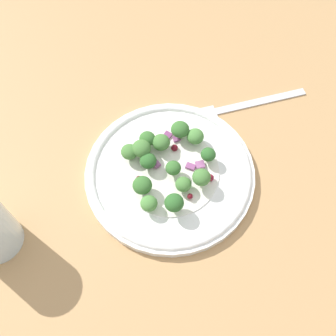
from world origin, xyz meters
TOP-DOWN VIEW (x-y plane):
  - ground_plane at (0.00, 0.00)cm, footprint 180.00×180.00cm
  - plate at (0.37, 1.94)cm, footprint 23.84×23.84cm
  - dressing_pool at (0.37, 1.94)cm, footprint 13.83×13.83cm
  - broccoli_floret_0 at (5.91, 3.80)cm, footprint 2.25×2.25cm
  - broccoli_floret_1 at (-5.96, 1.25)cm, footprint 2.47×2.47cm
  - broccoli_floret_2 at (3.84, 6.34)cm, footprint 2.54×2.54cm
  - broccoli_floret_3 at (1.55, -0.70)cm, footprint 2.34×2.34cm
  - broccoli_floret_4 at (0.11, 2.58)cm, footprint 2.14×2.14cm
  - broccoli_floret_5 at (-1.40, 6.39)cm, footprint 2.48×2.48cm
  - broccoli_floret_6 at (0.97, -2.57)cm, footprint 2.64×2.64cm
  - broccoli_floret_7 at (-5.11, -0.91)cm, footprint 2.63×2.63cm
  - broccoli_floret_8 at (2.31, -3.61)cm, footprint 2.38×2.38cm
  - broccoli_floret_9 at (-0.88, -3.29)cm, footprint 2.29×2.29cm
  - broccoli_floret_10 at (-4.89, 4.60)cm, footprint 2.10×2.10cm
  - broccoli_floret_11 at (0.75, 5.15)cm, footprint 2.19×2.19cm
  - broccoli_floret_12 at (4.78, 1.47)cm, footprint 2.62×2.62cm
  - broccoli_floret_13 at (-1.81, -1.49)cm, footprint 2.54×2.54cm
  - cranberry_0 at (1.17, 6.76)cm, footprint 0.78×0.78cm
  - cranberry_1 at (4.05, 0.31)cm, footprint 0.96×0.96cm
  - cranberry_2 at (-2.81, 6.91)cm, footprint 0.98×0.98cm
  - cranberry_3 at (-3.01, 0.30)cm, footprint 0.99×0.99cm
  - onion_bit_0 at (0.93, -4.00)cm, footprint 1.39×1.47cm
  - onion_bit_1 at (-3.47, 4.47)cm, footprint 1.64×1.61cm
  - onion_bit_2 at (-3.90, -2.30)cm, footprint 1.47×1.33cm
  - onion_bit_3 at (-4.39, -0.93)cm, footprint 1.29×1.25cm
  - onion_bit_4 at (0.72, -0.15)cm, footprint 1.03×1.25cm
  - onion_bit_5 at (-2.41, 3.64)cm, footprint 1.31×1.55cm
  - fork at (-16.85, 1.72)cm, footprint 16.91×11.05cm

SIDE VIEW (x-z plane):
  - ground_plane at x=0.00cm, z-range -2.00..0.00cm
  - fork at x=-16.85cm, z-range 0.00..0.50cm
  - plate at x=0.37cm, z-range 0.01..1.71cm
  - dressing_pool at x=0.37cm, z-range 1.20..1.40cm
  - onion_bit_2 at x=-3.90cm, z-range 1.37..1.69cm
  - onion_bit_5 at x=-2.41cm, z-range 1.39..1.82cm
  - onion_bit_3 at x=-4.39cm, z-range 1.48..1.81cm
  - onion_bit_0 at x=0.93cm, z-range 1.58..1.97cm
  - cranberry_3 at x=-3.01cm, z-range 1.29..2.28cm
  - onion_bit_1 at x=-3.47cm, z-range 1.63..1.95cm
  - cranberry_1 at x=4.05cm, z-range 1.43..2.39cm
  - onion_bit_4 at x=0.72cm, z-range 1.69..2.14cm
  - cranberry_2 at x=-2.81cm, z-range 1.49..2.48cm
  - cranberry_0 at x=1.17cm, z-range 1.61..2.39cm
  - broccoli_floret_11 at x=0.75cm, z-range 1.56..3.77cm
  - broccoli_floret_0 at x=5.91cm, z-range 1.59..3.88cm
  - broccoli_floret_1 at x=-5.96cm, z-range 1.52..4.03cm
  - broccoli_floret_8 at x=2.31cm, z-range 1.67..4.08cm
  - broccoli_floret_3 at x=1.55cm, z-range 1.73..4.10cm
  - broccoli_floret_13 at x=-1.81cm, z-range 1.64..4.21cm
  - broccoli_floret_10 at x=-4.89cm, z-range 1.88..4.01cm
  - broccoli_floret_4 at x=0.11cm, z-range 1.90..4.07cm
  - broccoli_floret_9 at x=-0.88cm, z-range 1.85..4.18cm
  - broccoli_floret_12 at x=4.78cm, z-range 1.79..4.44cm
  - broccoli_floret_7 at x=-5.11cm, z-range 1.89..4.56cm
  - broccoli_floret_5 at x=-1.40cm, z-range 2.10..4.61cm
  - broccoli_floret_6 at x=0.97cm, z-range 2.04..4.72cm
  - broccoli_floret_2 at x=3.84cm, z-range 2.24..4.81cm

